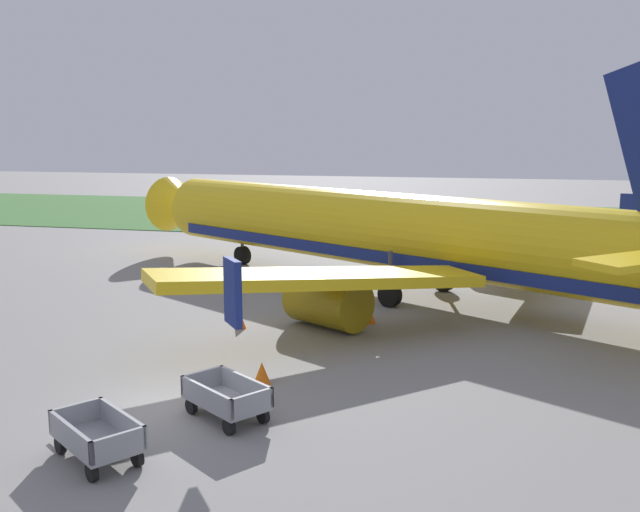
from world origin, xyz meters
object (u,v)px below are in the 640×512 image
at_px(baggage_cart_nearest, 97,436).
at_px(baggage_cart_second_in_row, 226,398).
at_px(airplane, 395,233).
at_px(traffic_cone_near_plane, 240,321).
at_px(traffic_cone_by_carts, 370,315).
at_px(traffic_cone_mid_apron, 262,373).

relative_size(baggage_cart_nearest, baggage_cart_second_in_row, 1.00).
bearing_deg(airplane, baggage_cart_second_in_row, -98.32).
distance_m(airplane, baggage_cart_nearest, 20.26).
xyz_separation_m(airplane, traffic_cone_near_plane, (-5.19, -7.75, -2.74)).
bearing_deg(traffic_cone_by_carts, traffic_cone_near_plane, -157.37).
height_order(airplane, traffic_cone_by_carts, airplane).
bearing_deg(traffic_cone_by_carts, baggage_cart_nearest, -107.17).
bearing_deg(baggage_cart_nearest, baggage_cart_second_in_row, 55.82).
bearing_deg(airplane, traffic_cone_by_carts, -92.31).
height_order(baggage_cart_second_in_row, traffic_cone_by_carts, baggage_cart_second_in_row).
xyz_separation_m(baggage_cart_second_in_row, traffic_cone_by_carts, (2.18, 10.80, -0.26)).
relative_size(traffic_cone_near_plane, traffic_cone_by_carts, 0.91).
height_order(traffic_cone_near_plane, traffic_cone_mid_apron, traffic_cone_mid_apron).
xyz_separation_m(airplane, traffic_cone_mid_apron, (-2.29, -13.69, -2.69)).
bearing_deg(airplane, baggage_cart_nearest, -103.01).
distance_m(baggage_cart_nearest, traffic_cone_near_plane, 11.87).
relative_size(traffic_cone_near_plane, traffic_cone_mid_apron, 0.85).
distance_m(baggage_cart_nearest, baggage_cart_second_in_row, 3.77).
xyz_separation_m(baggage_cart_second_in_row, traffic_cone_near_plane, (-2.78, 8.73, -0.29)).
bearing_deg(traffic_cone_near_plane, traffic_cone_by_carts, 22.63).
distance_m(airplane, traffic_cone_by_carts, 6.30).
bearing_deg(traffic_cone_mid_apron, traffic_cone_near_plane, 116.01).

